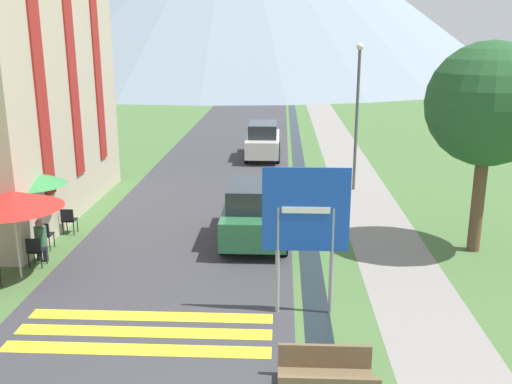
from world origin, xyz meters
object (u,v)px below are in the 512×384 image
person_seated_far (41,238)px  cafe_chair_near_left (35,249)px  cafe_umbrella_middle_green (31,178)px  parked_car_near (255,212)px  parked_car_far (263,140)px  footbridge (326,382)px  cafe_chair_middle (44,233)px  cafe_umbrella_front_red (12,200)px  road_sign (306,221)px  tree_by_path (488,105)px  cafe_chair_far_right (69,219)px  streetlamp (357,106)px

person_seated_far → cafe_chair_near_left: bearing=-88.5°
cafe_umbrella_middle_green → parked_car_near: bearing=7.0°
parked_car_far → footbridge: bearing=-84.8°
footbridge → cafe_chair_middle: 10.11m
cafe_umbrella_front_red → cafe_umbrella_middle_green: 2.34m
road_sign → tree_by_path: tree_by_path is taller
cafe_chair_middle → cafe_chair_near_left: bearing=-61.0°
cafe_chair_near_left → cafe_chair_middle: bearing=95.1°
person_seated_far → cafe_chair_middle: bearing=107.9°
cafe_chair_middle → cafe_chair_near_left: same height
parked_car_far → cafe_chair_middle: size_ratio=4.98×
parked_car_near → parked_car_far: size_ratio=0.94×
cafe_chair_far_right → tree_by_path: (12.27, -0.80, 3.71)m
cafe_chair_middle → person_seated_far: (0.27, -0.84, 0.16)m
footbridge → cafe_chair_near_left: 9.12m
cafe_chair_far_right → cafe_umbrella_middle_green: size_ratio=0.37×
cafe_umbrella_front_red → road_sign: bearing=-12.4°
parked_car_near → parked_car_far: (-0.19, 12.09, -0.00)m
footbridge → parked_car_far: (-1.79, 19.77, 0.68)m
road_sign → cafe_umbrella_front_red: road_sign is taller
cafe_umbrella_front_red → streetlamp: streetlamp is taller
cafe_umbrella_middle_green → person_seated_far: 1.93m
person_seated_far → cafe_umbrella_front_red: bearing=-96.0°
tree_by_path → cafe_chair_far_right: bearing=176.3°
parked_car_near → streetlamp: 7.56m
parked_car_far → person_seated_far: bearing=-111.9°
parked_car_near → cafe_chair_middle: bearing=-169.6°
parked_car_far → cafe_chair_far_right: bearing=-115.7°
footbridge → cafe_umbrella_front_red: cafe_umbrella_front_red is taller
cafe_umbrella_middle_green → tree_by_path: (12.83, 0.25, 2.14)m
footbridge → cafe_chair_near_left: size_ratio=2.00×
cafe_umbrella_front_red → streetlamp: bearing=43.6°
cafe_chair_far_right → person_seated_far: (0.06, -2.22, 0.16)m
streetlamp → person_seated_far: bearing=-139.7°
parked_car_far → cafe_umbrella_front_red: 16.26m
road_sign → parked_car_near: bearing=105.7°
person_seated_far → streetlamp: 12.78m
person_seated_far → parked_car_near: bearing=18.6°
parked_car_far → person_seated_far: 15.14m
parked_car_near → footbridge: bearing=-78.2°
cafe_chair_far_right → cafe_chair_middle: same height
road_sign → tree_by_path: (5.08, 4.12, 2.05)m
parked_car_far → cafe_umbrella_front_red: size_ratio=1.70×
tree_by_path → footbridge: bearing=-123.9°
parked_car_near → tree_by_path: 7.22m
cafe_chair_middle → cafe_umbrella_front_red: bearing=-69.1°
parked_car_far → cafe_chair_far_right: 13.14m
footbridge → cafe_umbrella_middle_green: (-8.04, 6.89, 1.86)m
person_seated_far → road_sign: bearing=-20.8°
cafe_chair_near_left → streetlamp: bearing=34.3°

